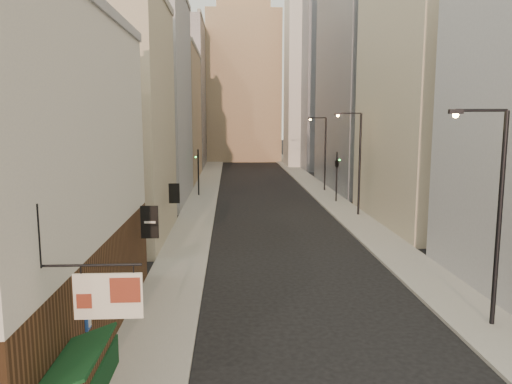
{
  "coord_description": "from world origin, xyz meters",
  "views": [
    {
      "loc": [
        -3.64,
        -8.29,
        8.26
      ],
      "look_at": [
        -2.28,
        17.98,
        4.35
      ],
      "focal_mm": 35.0,
      "sensor_mm": 36.0,
      "label": 1
    }
  ],
  "objects_px": {
    "streetlamp_far": "(323,150)",
    "traffic_light_right": "(337,163)",
    "streetlamp_near": "(494,206)",
    "streetlamp_mid": "(357,158)",
    "clock_tower": "(243,70)",
    "traffic_light_left": "(198,163)",
    "white_tower": "(310,56)"
  },
  "relations": [
    {
      "from": "clock_tower",
      "to": "traffic_light_right",
      "type": "relative_size",
      "value": 8.98
    },
    {
      "from": "streetlamp_near",
      "to": "traffic_light_left",
      "type": "relative_size",
      "value": 1.72
    },
    {
      "from": "streetlamp_mid",
      "to": "traffic_light_left",
      "type": "relative_size",
      "value": 1.74
    },
    {
      "from": "streetlamp_mid",
      "to": "traffic_light_left",
      "type": "bearing_deg",
      "value": 145.22
    },
    {
      "from": "white_tower",
      "to": "streetlamp_mid",
      "type": "height_order",
      "value": "white_tower"
    },
    {
      "from": "white_tower",
      "to": "streetlamp_near",
      "type": "relative_size",
      "value": 4.82
    },
    {
      "from": "clock_tower",
      "to": "streetlamp_far",
      "type": "distance_m",
      "value": 47.33
    },
    {
      "from": "streetlamp_near",
      "to": "white_tower",
      "type": "bearing_deg",
      "value": 91.93
    },
    {
      "from": "streetlamp_mid",
      "to": "streetlamp_far",
      "type": "xyz_separation_m",
      "value": [
        -0.16,
        14.31,
        -0.22
      ]
    },
    {
      "from": "clock_tower",
      "to": "streetlamp_mid",
      "type": "xyz_separation_m",
      "value": [
        7.96,
        -59.18,
        -12.66
      ]
    },
    {
      "from": "white_tower",
      "to": "traffic_light_left",
      "type": "height_order",
      "value": "white_tower"
    },
    {
      "from": "streetlamp_near",
      "to": "streetlamp_mid",
      "type": "bearing_deg",
      "value": 93.73
    },
    {
      "from": "streetlamp_mid",
      "to": "traffic_light_right",
      "type": "bearing_deg",
      "value": 96.31
    },
    {
      "from": "streetlamp_near",
      "to": "traffic_light_right",
      "type": "xyz_separation_m",
      "value": [
        0.23,
        29.51,
        -1.01
      ]
    },
    {
      "from": "streetlamp_near",
      "to": "traffic_light_right",
      "type": "bearing_deg",
      "value": 94.43
    },
    {
      "from": "clock_tower",
      "to": "white_tower",
      "type": "bearing_deg",
      "value": -51.84
    },
    {
      "from": "white_tower",
      "to": "clock_tower",
      "type": "bearing_deg",
      "value": 128.16
    },
    {
      "from": "streetlamp_near",
      "to": "streetlamp_mid",
      "type": "relative_size",
      "value": 0.99
    },
    {
      "from": "traffic_light_left",
      "to": "streetlamp_mid",
      "type": "bearing_deg",
      "value": 152.34
    },
    {
      "from": "streetlamp_mid",
      "to": "traffic_light_right",
      "type": "height_order",
      "value": "streetlamp_mid"
    },
    {
      "from": "streetlamp_far",
      "to": "traffic_light_left",
      "type": "distance_m",
      "value": 14.17
    },
    {
      "from": "streetlamp_near",
      "to": "traffic_light_right",
      "type": "height_order",
      "value": "streetlamp_near"
    },
    {
      "from": "clock_tower",
      "to": "traffic_light_right",
      "type": "height_order",
      "value": "clock_tower"
    },
    {
      "from": "clock_tower",
      "to": "traffic_light_left",
      "type": "distance_m",
      "value": 50.18
    },
    {
      "from": "streetlamp_mid",
      "to": "white_tower",
      "type": "bearing_deg",
      "value": 90.58
    },
    {
      "from": "streetlamp_near",
      "to": "streetlamp_far",
      "type": "relative_size",
      "value": 1.03
    },
    {
      "from": "clock_tower",
      "to": "traffic_light_left",
      "type": "height_order",
      "value": "clock_tower"
    },
    {
      "from": "streetlamp_far",
      "to": "traffic_light_right",
      "type": "bearing_deg",
      "value": -101.64
    },
    {
      "from": "clock_tower",
      "to": "streetlamp_far",
      "type": "height_order",
      "value": "clock_tower"
    },
    {
      "from": "streetlamp_near",
      "to": "clock_tower",
      "type": "bearing_deg",
      "value": 100.11
    },
    {
      "from": "streetlamp_near",
      "to": "traffic_light_right",
      "type": "distance_m",
      "value": 29.53
    },
    {
      "from": "traffic_light_right",
      "to": "traffic_light_left",
      "type": "bearing_deg",
      "value": -2.8
    }
  ]
}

